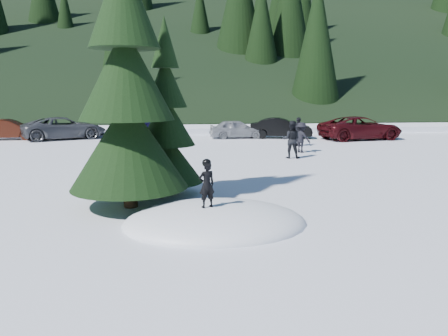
{
  "coord_description": "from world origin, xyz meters",
  "views": [
    {
      "loc": [
        -0.89,
        -10.2,
        3.18
      ],
      "look_at": [
        0.39,
        1.52,
        1.1
      ],
      "focal_mm": 35.0,
      "sensor_mm": 36.0,
      "label": 1
    }
  ],
  "objects": [
    {
      "name": "adult_2",
      "position": [
        5.59,
        11.95,
        0.79
      ],
      "size": [
        1.11,
        1.15,
        1.58
      ],
      "primitive_type": "imported",
      "rotation": [
        0.0,
        0.0,
        2.29
      ],
      "color": "black",
      "rests_on": "ground"
    },
    {
      "name": "car_5",
      "position": [
        6.22,
        19.07,
        0.69
      ],
      "size": [
        4.41,
        2.33,
        1.38
      ],
      "primitive_type": "imported",
      "rotation": [
        0.0,
        0.0,
        1.35
      ],
      "color": "black",
      "rests_on": "ground"
    },
    {
      "name": "spruce_short",
      "position": [
        -1.2,
        3.2,
        2.1
      ],
      "size": [
        2.2,
        2.2,
        5.37
      ],
      "color": "#2F1F0F",
      "rests_on": "ground"
    },
    {
      "name": "car_6",
      "position": [
        11.27,
        17.67,
        0.77
      ],
      "size": [
        5.85,
        3.4,
        1.53
      ],
      "primitive_type": "imported",
      "rotation": [
        0.0,
        0.0,
        1.73
      ],
      "color": "#390A0E",
      "rests_on": "ground"
    },
    {
      "name": "car_4",
      "position": [
        3.21,
        19.38,
        0.64
      ],
      "size": [
        3.75,
        1.55,
        1.27
      ],
      "primitive_type": "imported",
      "rotation": [
        0.0,
        0.0,
        1.58
      ],
      "color": "gray",
      "rests_on": "ground"
    },
    {
      "name": "child_skier",
      "position": [
        -0.21,
        -0.23,
        1.02
      ],
      "size": [
        0.46,
        0.38,
        1.08
      ],
      "primitive_type": "imported",
      "rotation": [
        0.0,
        0.0,
        3.5
      ],
      "color": "black",
      "rests_on": "snow_mound"
    },
    {
      "name": "adult_0",
      "position": [
        4.56,
        10.1,
        0.9
      ],
      "size": [
        1.05,
        0.93,
        1.8
      ],
      "primitive_type": "imported",
      "rotation": [
        0.0,
        0.0,
        2.81
      ],
      "color": "black",
      "rests_on": "ground"
    },
    {
      "name": "car_2",
      "position": [
        -8.4,
        20.06,
        0.75
      ],
      "size": [
        5.91,
        4.45,
        1.49
      ],
      "primitive_type": "imported",
      "rotation": [
        0.0,
        0.0,
        1.99
      ],
      "color": "#424449",
      "rests_on": "ground"
    },
    {
      "name": "car_3",
      "position": [
        -3.29,
        22.3,
        0.62
      ],
      "size": [
        4.3,
        1.87,
        1.23
      ],
      "primitive_type": "imported",
      "rotation": [
        0.0,
        0.0,
        1.54
      ],
      "color": "black",
      "rests_on": "ground"
    },
    {
      "name": "forest_hillside",
      "position": [
        0.0,
        54.0,
        12.5
      ],
      "size": [
        200.0,
        60.0,
        25.0
      ],
      "primitive_type": null,
      "color": "black",
      "rests_on": "ground"
    },
    {
      "name": "snow_mound",
      "position": [
        0.0,
        0.0,
        0.0
      ],
      "size": [
        4.48,
        3.52,
        0.96
      ],
      "primitive_type": "ellipsoid",
      "color": "white",
      "rests_on": "ground"
    },
    {
      "name": "spruce_tall",
      "position": [
        -2.2,
        1.8,
        3.32
      ],
      "size": [
        3.2,
        3.2,
        8.6
      ],
      "color": "#2F1F0F",
      "rests_on": "ground"
    },
    {
      "name": "adult_1",
      "position": [
        6.18,
        14.65,
        0.84
      ],
      "size": [
        0.54,
        1.03,
        1.69
      ],
      "primitive_type": "imported",
      "rotation": [
        0.0,
        0.0,
        1.7
      ],
      "color": "black",
      "rests_on": "ground"
    },
    {
      "name": "ground",
      "position": [
        0.0,
        0.0,
        0.0
      ],
      "size": [
        200.0,
        200.0,
        0.0
      ],
      "primitive_type": "plane",
      "color": "white",
      "rests_on": "ground"
    },
    {
      "name": "car_1",
      "position": [
        -11.98,
        20.12,
        0.67
      ],
      "size": [
        4.19,
        1.73,
        1.35
      ],
      "primitive_type": "imported",
      "rotation": [
        0.0,
        0.0,
        1.65
      ],
      "color": "#37130A",
      "rests_on": "ground"
    }
  ]
}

